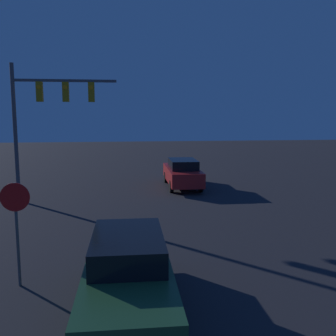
{
  "coord_description": "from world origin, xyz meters",
  "views": [
    {
      "loc": [
        -1.65,
        1.83,
        4.0
      ],
      "look_at": [
        0.0,
        14.42,
        2.21
      ],
      "focal_mm": 40.0,
      "sensor_mm": 36.0,
      "label": 1
    }
  ],
  "objects": [
    {
      "name": "car_near",
      "position": [
        -1.52,
        9.08,
        0.82
      ],
      "size": [
        1.84,
        4.92,
        1.59
      ],
      "rotation": [
        0.0,
        0.0,
        3.12
      ],
      "color": "#1E4728",
      "rests_on": "ground_plane"
    },
    {
      "name": "traffic_signal_mast",
      "position": [
        -5.03,
        19.81,
        4.34
      ],
      "size": [
        4.74,
        0.3,
        6.35
      ],
      "color": "#4C4C51",
      "rests_on": "ground_plane"
    },
    {
      "name": "car_far",
      "position": [
        1.84,
        22.28,
        0.82
      ],
      "size": [
        1.84,
        4.92,
        1.59
      ],
      "rotation": [
        0.0,
        0.0,
        -0.03
      ],
      "color": "#B21E1E",
      "rests_on": "ground_plane"
    },
    {
      "name": "stop_sign",
      "position": [
        -4.04,
        10.59,
        1.71
      ],
      "size": [
        0.67,
        0.07,
        2.48
      ],
      "color": "#4C4C51",
      "rests_on": "ground_plane"
    }
  ]
}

